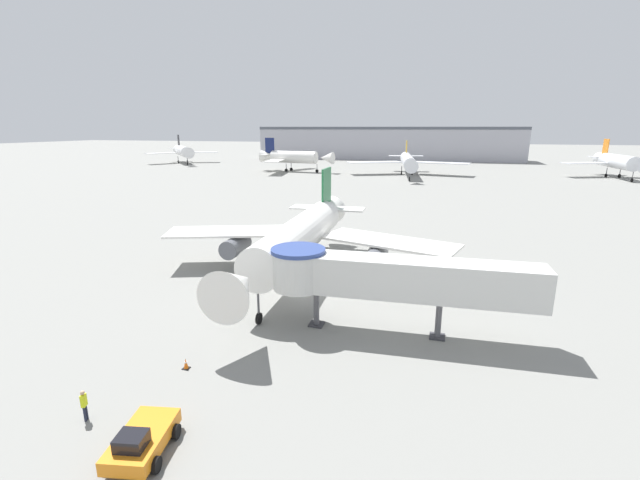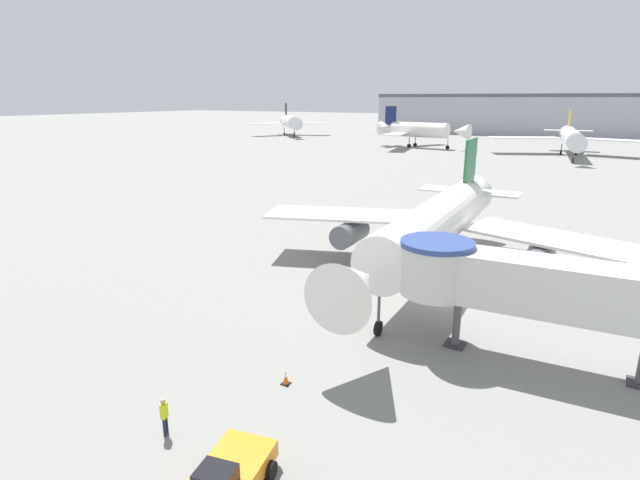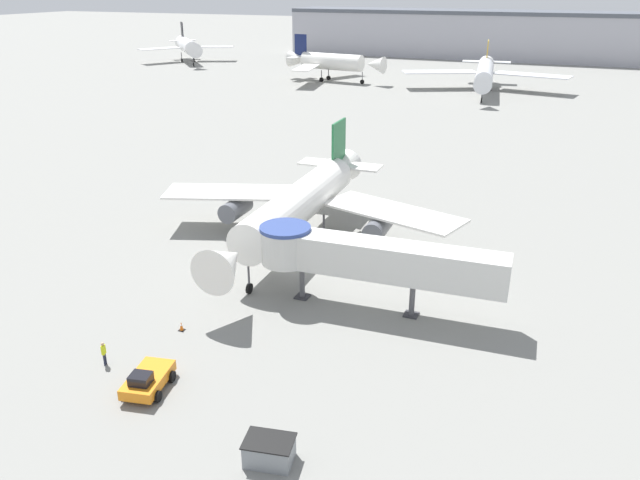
# 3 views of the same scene
# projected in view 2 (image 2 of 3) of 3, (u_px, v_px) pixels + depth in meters

# --- Properties ---
(ground_plane) EXTENTS (800.00, 800.00, 0.00)m
(ground_plane) POSITION_uv_depth(u_px,v_px,m) (442.00, 298.00, 35.39)
(ground_plane) COLOR gray
(main_airplane) EXTENTS (31.78, 31.22, 10.04)m
(main_airplane) POSITION_uv_depth(u_px,v_px,m) (435.00, 225.00, 38.40)
(main_airplane) COLOR white
(main_airplane) RESTS_ON ground_plane
(jet_bridge) EXTENTS (19.51, 4.28, 6.08)m
(jet_bridge) POSITION_uv_depth(u_px,v_px,m) (559.00, 288.00, 25.33)
(jet_bridge) COLOR silver
(jet_bridge) RESTS_ON ground_plane
(pushback_tug_orange) EXTENTS (3.01, 4.24, 1.69)m
(pushback_tug_orange) POSITION_uv_depth(u_px,v_px,m) (228.00, 477.00, 17.70)
(pushback_tug_orange) COLOR orange
(pushback_tug_orange) RESTS_ON ground_plane
(traffic_cone_starboard_wing) EXTENTS (0.50, 0.50, 0.82)m
(traffic_cone_starboard_wing) POSITION_uv_depth(u_px,v_px,m) (610.00, 315.00, 31.66)
(traffic_cone_starboard_wing) COLOR black
(traffic_cone_starboard_wing) RESTS_ON ground_plane
(traffic_cone_near_nose) EXTENTS (0.43, 0.43, 0.70)m
(traffic_cone_near_nose) POSITION_uv_depth(u_px,v_px,m) (286.00, 378.00, 24.71)
(traffic_cone_near_nose) COLOR black
(traffic_cone_near_nose) RESTS_ON ground_plane
(ground_crew_marshaller) EXTENTS (0.28, 0.37, 1.74)m
(ground_crew_marshaller) POSITION_uv_depth(u_px,v_px,m) (164.00, 414.00, 20.79)
(ground_crew_marshaller) COLOR #1E2338
(ground_crew_marshaller) RESTS_ON ground_plane
(background_jet_navy_tail) EXTENTS (27.64, 30.98, 11.34)m
(background_jet_navy_tail) POSITION_uv_depth(u_px,v_px,m) (418.00, 130.00, 140.67)
(background_jet_navy_tail) COLOR white
(background_jet_navy_tail) RESTS_ON ground_plane
(background_jet_gold_tail) EXTENTS (39.25, 38.11, 10.43)m
(background_jet_gold_tail) POSITION_uv_depth(u_px,v_px,m) (571.00, 137.00, 120.15)
(background_jet_gold_tail) COLOR silver
(background_jet_gold_tail) RESTS_ON ground_plane
(background_jet_black_tail) EXTENTS (25.55, 25.78, 11.70)m
(background_jet_black_tail) POSITION_uv_depth(u_px,v_px,m) (290.00, 122.00, 184.70)
(background_jet_black_tail) COLOR white
(background_jet_black_tail) RESTS_ON ground_plane
(terminal_building) EXTENTS (122.40, 20.60, 15.14)m
(terminal_building) POSITION_uv_depth(u_px,v_px,m) (540.00, 115.00, 186.64)
(terminal_building) COLOR #A8A8B2
(terminal_building) RESTS_ON ground_plane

